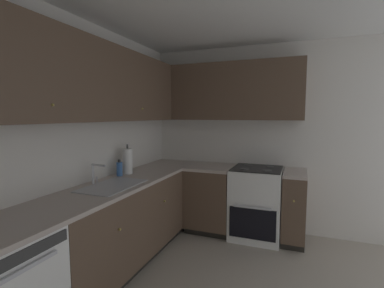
% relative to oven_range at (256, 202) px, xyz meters
% --- Properties ---
extents(wall_back, '(4.08, 0.05, 2.48)m').
position_rel_oven_range_xyz_m(wall_back, '(-1.71, 1.52, 0.79)').
color(wall_back, silver).
rests_on(wall_back, ground_plane).
extents(wall_right, '(0.05, 3.69, 2.48)m').
position_rel_oven_range_xyz_m(wall_right, '(0.31, -0.29, 0.79)').
color(wall_right, silver).
rests_on(wall_right, ground_plane).
extents(lower_cabinets_back, '(1.88, 0.62, 0.85)m').
position_rel_oven_range_xyz_m(lower_cabinets_back, '(-1.26, 1.20, -0.02)').
color(lower_cabinets_back, brown).
rests_on(lower_cabinets_back, ground_plane).
extents(countertop_back, '(3.09, 0.60, 0.03)m').
position_rel_oven_range_xyz_m(countertop_back, '(-1.26, 1.20, 0.42)').
color(countertop_back, '#B7A89E').
rests_on(countertop_back, lower_cabinets_back).
extents(lower_cabinets_right, '(0.62, 1.48, 0.85)m').
position_rel_oven_range_xyz_m(lower_cabinets_right, '(-0.02, 0.28, -0.02)').
color(lower_cabinets_right, brown).
rests_on(lower_cabinets_right, ground_plane).
extents(countertop_right, '(0.60, 1.48, 0.03)m').
position_rel_oven_range_xyz_m(countertop_right, '(-0.02, 0.28, 0.42)').
color(countertop_right, '#B7A89E').
rests_on(countertop_right, lower_cabinets_right).
extents(oven_range, '(0.68, 0.62, 1.04)m').
position_rel_oven_range_xyz_m(oven_range, '(0.00, 0.00, 0.00)').
color(oven_range, white).
rests_on(oven_range, ground_plane).
extents(upper_cabinets_back, '(2.77, 0.34, 0.74)m').
position_rel_oven_range_xyz_m(upper_cabinets_back, '(-1.42, 1.34, 1.42)').
color(upper_cabinets_back, brown).
extents(upper_cabinets_right, '(0.32, 2.03, 0.74)m').
position_rel_oven_range_xyz_m(upper_cabinets_right, '(0.12, 0.48, 1.42)').
color(upper_cabinets_right, brown).
extents(sink, '(0.65, 0.40, 0.10)m').
position_rel_oven_range_xyz_m(sink, '(-1.38, 1.17, 0.39)').
color(sink, '#B7B7BC').
rests_on(sink, countertop_back).
extents(faucet, '(0.07, 0.16, 0.20)m').
position_rel_oven_range_xyz_m(faucet, '(-1.38, 1.38, 0.56)').
color(faucet, silver).
rests_on(faucet, countertop_back).
extents(soap_bottle, '(0.07, 0.07, 0.18)m').
position_rel_oven_range_xyz_m(soap_bottle, '(-0.98, 1.38, 0.51)').
color(soap_bottle, '#3F72BF').
rests_on(soap_bottle, countertop_back).
extents(paper_towel_roll, '(0.11, 0.11, 0.35)m').
position_rel_oven_range_xyz_m(paper_towel_roll, '(-0.84, 1.36, 0.58)').
color(paper_towel_roll, white).
rests_on(paper_towel_roll, countertop_back).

